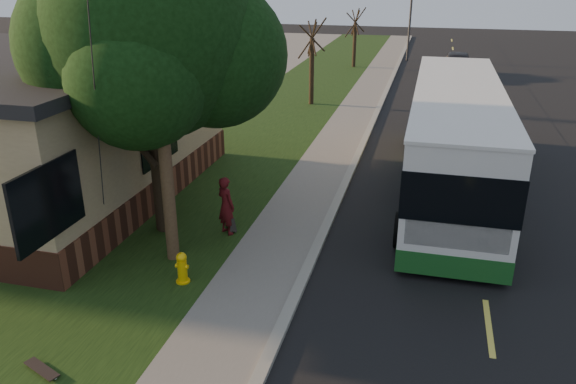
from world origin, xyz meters
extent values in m
plane|color=black|center=(0.00, 0.00, 0.00)|extent=(120.00, 120.00, 0.00)
cube|color=black|center=(4.00, 10.00, 0.01)|extent=(8.00, 80.00, 0.01)
cube|color=gray|center=(0.00, 10.00, 0.06)|extent=(0.25, 80.00, 0.12)
cube|color=slate|center=(-1.00, 10.00, 0.04)|extent=(2.00, 80.00, 0.08)
cube|color=black|center=(-4.50, 10.00, 0.04)|extent=(5.00, 80.00, 0.07)
cube|color=slate|center=(-14.50, 10.00, 0.02)|extent=(15.00, 80.00, 0.04)
cylinder|color=yellow|center=(-2.60, 0.00, 0.35)|extent=(0.22, 0.22, 0.55)
sphere|color=yellow|center=(-2.60, 0.00, 0.69)|extent=(0.24, 0.24, 0.24)
cylinder|color=yellow|center=(-2.60, 0.00, 0.47)|extent=(0.30, 0.10, 0.10)
cylinder|color=yellow|center=(-2.60, 0.00, 0.47)|extent=(0.10, 0.18, 0.10)
cylinder|color=yellow|center=(-2.60, 0.00, 0.09)|extent=(0.32, 0.32, 0.04)
cylinder|color=#473321|center=(-3.30, 1.00, 4.57)|extent=(0.30, 0.30, 9.00)
cylinder|color=#2D2D30|center=(-4.20, -0.10, 3.80)|extent=(2.52, 3.21, 7.60)
cylinder|color=black|center=(-4.20, 2.50, 2.07)|extent=(0.56, 0.56, 4.00)
sphere|color=black|center=(-4.20, 2.50, 5.27)|extent=(5.20, 5.20, 5.20)
sphere|color=black|center=(-2.80, 3.10, 4.67)|extent=(3.60, 3.60, 3.60)
sphere|color=black|center=(-5.40, 2.10, 4.97)|extent=(3.80, 3.80, 3.80)
sphere|color=black|center=(-3.90, 1.20, 4.37)|extent=(3.20, 3.20, 3.20)
sphere|color=black|center=(-4.80, 3.90, 5.67)|extent=(3.40, 3.40, 3.40)
cylinder|color=black|center=(-3.50, 18.00, 1.72)|extent=(0.24, 0.24, 3.30)
cylinder|color=black|center=(-3.50, 18.00, 3.37)|extent=(1.38, 0.57, 2.01)
cylinder|color=black|center=(-3.50, 18.00, 3.37)|extent=(0.74, 1.21, 1.58)
cylinder|color=black|center=(-3.50, 18.00, 3.37)|extent=(0.65, 1.05, 1.95)
cylinder|color=black|center=(-3.50, 18.00, 3.37)|extent=(1.28, 0.53, 1.33)
cylinder|color=black|center=(-3.50, 18.00, 3.37)|extent=(0.75, 1.21, 1.70)
cylinder|color=black|center=(-3.00, 30.00, 1.58)|extent=(0.24, 0.24, 3.03)
cylinder|color=black|center=(-3.00, 30.00, 3.10)|extent=(1.38, 0.57, 2.01)
cylinder|color=black|center=(-3.00, 30.00, 3.10)|extent=(0.74, 1.21, 1.58)
cylinder|color=black|center=(-3.00, 30.00, 3.10)|extent=(0.65, 1.05, 1.95)
cylinder|color=black|center=(-3.00, 30.00, 3.10)|extent=(1.28, 0.53, 1.33)
cylinder|color=black|center=(-3.00, 30.00, 3.10)|extent=(0.75, 1.21, 1.70)
cylinder|color=#2D2D30|center=(0.50, 34.00, 2.75)|extent=(0.16, 0.16, 5.50)
cube|color=silver|center=(3.28, 7.56, 1.88)|extent=(2.54, 12.18, 2.74)
cube|color=#18561F|center=(3.28, 7.56, 0.46)|extent=(2.56, 12.20, 0.56)
cube|color=black|center=(3.28, 7.56, 2.08)|extent=(2.58, 12.22, 1.12)
cube|color=black|center=(3.28, 1.50, 1.73)|extent=(2.24, 0.06, 1.62)
cube|color=yellow|center=(3.28, 1.51, 3.09)|extent=(1.62, 0.06, 0.36)
cube|color=#FFF2CC|center=(2.52, 1.49, 0.56)|extent=(0.25, 0.04, 0.15)
cube|color=#FFF2CC|center=(4.04, 1.49, 0.56)|extent=(0.25, 0.04, 0.15)
cube|color=silver|center=(3.28, 7.56, 3.27)|extent=(2.59, 12.23, 0.08)
cylinder|color=black|center=(2.01, 3.09, 0.47)|extent=(0.28, 0.93, 0.93)
cylinder|color=black|center=(4.55, 3.09, 0.47)|extent=(0.28, 0.93, 0.93)
cylinder|color=black|center=(2.01, 6.54, 0.47)|extent=(0.28, 0.93, 0.93)
cylinder|color=black|center=(4.55, 6.54, 0.47)|extent=(0.28, 0.93, 0.93)
cylinder|color=black|center=(2.01, 12.02, 0.47)|extent=(0.28, 0.93, 0.93)
cylinder|color=black|center=(4.55, 12.02, 0.47)|extent=(0.28, 0.93, 0.93)
imported|color=#501013|center=(-2.50, 2.62, 0.87)|extent=(0.69, 0.63, 1.59)
cube|color=black|center=(-2.50, 2.97, 0.14)|extent=(0.56, 0.89, 0.02)
cylinder|color=silver|center=(-2.37, 2.69, 0.10)|extent=(0.20, 0.13, 0.05)
cylinder|color=silver|center=(-2.63, 3.25, 0.10)|extent=(0.20, 0.13, 0.05)
cube|color=black|center=(-3.75, -3.43, 0.14)|extent=(0.84, 0.50, 0.02)
cylinder|color=silver|center=(-3.48, -3.54, 0.10)|extent=(0.12, 0.19, 0.05)
cylinder|color=silver|center=(-4.02, -3.32, 0.10)|extent=(0.12, 0.19, 0.05)
cube|color=black|center=(-7.33, 7.07, 0.62)|extent=(1.48, 1.23, 1.16)
cube|color=black|center=(-7.33, 7.07, 1.24)|extent=(1.54, 1.29, 0.08)
imported|color=black|center=(3.96, 28.22, 0.79)|extent=(1.96, 4.68, 1.58)
camera|label=1|loc=(2.42, -10.09, 6.71)|focal=35.00mm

